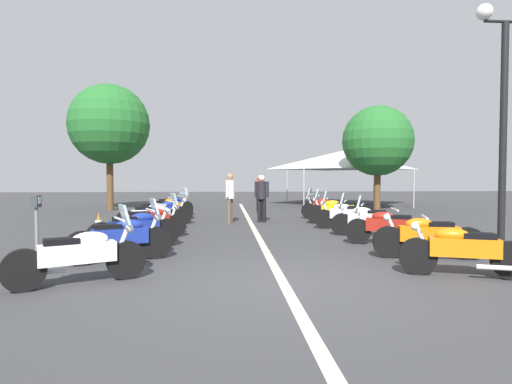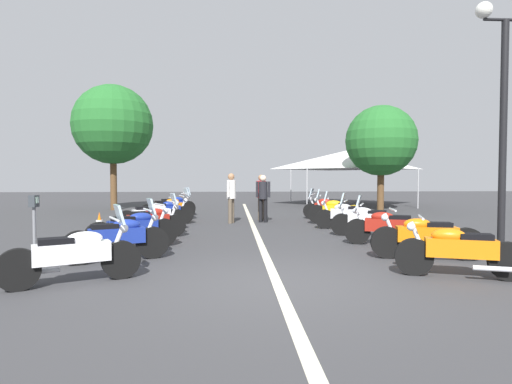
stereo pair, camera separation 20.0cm
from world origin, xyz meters
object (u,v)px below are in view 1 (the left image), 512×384
(motorcycle_left_row_2, at_px, (135,229))
(street_lamp_twin_globe, at_px, (504,87))
(motorcycle_left_row_7, at_px, (171,205))
(traffic_cone_0, at_px, (99,223))
(motorcycle_right_row_2, at_px, (389,226))
(parking_meter, at_px, (36,217))
(motorcycle_left_row_5, at_px, (164,212))
(bystander_1, at_px, (262,195))
(motorcycle_left_row_0, at_px, (80,255))
(bystander_0, at_px, (230,194))
(motorcycle_right_row_6, at_px, (326,207))
(event_tent, at_px, (344,160))
(motorcycle_left_row_1, at_px, (122,238))
(roadside_tree_1, at_px, (378,141))
(motorcycle_left_row_4, at_px, (152,216))
(motorcycle_right_row_0, at_px, (462,250))
(motorcycle_right_row_5, at_px, (337,210))
(motorcycle_right_row_3, at_px, (367,220))
(bystander_2, at_px, (260,193))
(motorcycle_left_row_3, at_px, (150,221))
(motorcycle_right_row_4, at_px, (347,214))
(roadside_tree_0, at_px, (109,125))
(motorcycle_right_row_1, at_px, (427,236))
(motorcycle_left_row_6, at_px, (167,208))

(motorcycle_left_row_2, height_order, street_lamp_twin_globe, street_lamp_twin_globe)
(motorcycle_left_row_7, bearing_deg, traffic_cone_0, -135.58)
(motorcycle_right_row_2, relative_size, parking_meter, 1.56)
(motorcycle_left_row_5, bearing_deg, bystander_1, -12.24)
(motorcycle_left_row_0, bearing_deg, motorcycle_right_row_2, 0.62)
(motorcycle_left_row_0, distance_m, bystander_0, 8.51)
(motorcycle_right_row_6, height_order, event_tent, event_tent)
(street_lamp_twin_globe, height_order, event_tent, street_lamp_twin_globe)
(motorcycle_left_row_1, distance_m, roadside_tree_1, 15.03)
(parking_meter, xyz_separation_m, traffic_cone_0, (4.33, 0.19, -0.61))
(motorcycle_left_row_4, relative_size, motorcycle_right_row_0, 1.02)
(motorcycle_left_row_5, distance_m, motorcycle_right_row_5, 5.97)
(motorcycle_left_row_2, distance_m, motorcycle_right_row_3, 6.14)
(motorcycle_left_row_4, relative_size, bystander_2, 1.15)
(roadside_tree_1, bearing_deg, motorcycle_right_row_3, 157.72)
(motorcycle_left_row_4, xyz_separation_m, motorcycle_right_row_6, (3.00, -6.13, -0.00))
(motorcycle_left_row_0, distance_m, bystander_1, 9.08)
(motorcycle_left_row_3, xyz_separation_m, bystander_1, (3.67, -3.31, 0.54))
(motorcycle_right_row_4, relative_size, motorcycle_right_row_5, 0.97)
(motorcycle_right_row_0, height_order, roadside_tree_0, roadside_tree_0)
(motorcycle_right_row_0, bearing_deg, traffic_cone_0, -18.53)
(motorcycle_left_row_1, relative_size, event_tent, 0.29)
(motorcycle_right_row_5, bearing_deg, motorcycle_right_row_1, 105.33)
(roadside_tree_0, bearing_deg, motorcycle_right_row_3, -135.30)
(motorcycle_left_row_5, xyz_separation_m, event_tent, (9.58, -9.04, 2.20))
(motorcycle_left_row_5, relative_size, roadside_tree_0, 0.31)
(motorcycle_left_row_3, bearing_deg, motorcycle_right_row_2, -38.43)
(motorcycle_left_row_4, height_order, event_tent, event_tent)
(motorcycle_left_row_4, xyz_separation_m, traffic_cone_0, (-0.43, 1.45, -0.17))
(motorcycle_left_row_5, relative_size, bystander_0, 1.09)
(motorcycle_left_row_1, height_order, bystander_2, bystander_2)
(street_lamp_twin_globe, height_order, roadside_tree_0, roadside_tree_0)
(motorcycle_left_row_4, relative_size, motorcycle_right_row_5, 0.94)
(roadside_tree_0, bearing_deg, motorcycle_left_row_5, -151.18)
(motorcycle_right_row_2, distance_m, event_tent, 14.73)
(bystander_2, xyz_separation_m, event_tent, (8.26, -5.65, 1.64))
(motorcycle_left_row_5, bearing_deg, motorcycle_left_row_6, 73.26)
(motorcycle_left_row_1, distance_m, bystander_1, 7.47)
(motorcycle_left_row_2, relative_size, roadside_tree_0, 0.31)
(motorcycle_left_row_6, distance_m, bystander_2, 3.55)
(event_tent, bearing_deg, motorcycle_left_row_4, 140.49)
(motorcycle_left_row_3, distance_m, motorcycle_left_row_5, 3.14)
(bystander_0, bearing_deg, motorcycle_left_row_3, -97.42)
(street_lamp_twin_globe, relative_size, traffic_cone_0, 8.30)
(motorcycle_left_row_1, xyz_separation_m, bystander_2, (7.47, -3.28, 0.55))
(motorcycle_right_row_2, bearing_deg, motorcycle_right_row_6, -67.14)
(motorcycle_left_row_5, height_order, roadside_tree_0, roadside_tree_0)
(motorcycle_left_row_2, xyz_separation_m, motorcycle_left_row_3, (1.64, -0.02, -0.01))
(motorcycle_right_row_1, xyz_separation_m, motorcycle_right_row_3, (3.13, 0.13, 0.00))
(street_lamp_twin_globe, xyz_separation_m, traffic_cone_0, (4.19, 9.34, -3.17))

